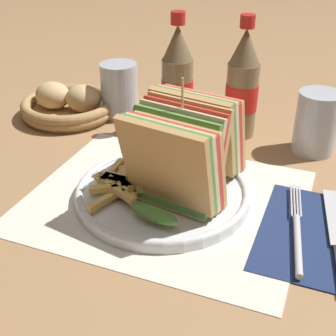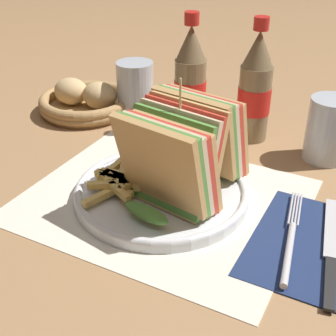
% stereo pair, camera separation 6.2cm
% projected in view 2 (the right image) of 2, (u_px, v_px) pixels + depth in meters
% --- Properties ---
extents(ground_plane, '(4.00, 4.00, 0.00)m').
position_uv_depth(ground_plane, '(157.00, 207.00, 0.66)').
color(ground_plane, '#9E754C').
extents(placemat, '(0.39, 0.32, 0.00)m').
position_uv_depth(placemat, '(161.00, 199.00, 0.68)').
color(placemat, silver).
rests_on(placemat, ground_plane).
extents(plate_main, '(0.25, 0.25, 0.02)m').
position_uv_depth(plate_main, '(162.00, 192.00, 0.68)').
color(plate_main, white).
rests_on(plate_main, ground_plane).
extents(club_sandwich, '(0.14, 0.22, 0.17)m').
position_uv_depth(club_sandwich, '(181.00, 151.00, 0.64)').
color(club_sandwich, tan).
rests_on(club_sandwich, plate_main).
extents(fries_pile, '(0.08, 0.12, 0.02)m').
position_uv_depth(fries_pile, '(119.00, 181.00, 0.66)').
color(fries_pile, '#E5C166').
rests_on(fries_pile, plate_main).
extents(ketchup_blob, '(0.04, 0.03, 0.01)m').
position_uv_depth(ketchup_blob, '(140.00, 168.00, 0.70)').
color(ketchup_blob, maroon).
rests_on(ketchup_blob, plate_main).
extents(napkin, '(0.14, 0.20, 0.00)m').
position_uv_depth(napkin, '(310.00, 244.00, 0.59)').
color(napkin, navy).
rests_on(napkin, ground_plane).
extents(fork, '(0.04, 0.19, 0.01)m').
position_uv_depth(fork, '(290.00, 243.00, 0.58)').
color(fork, silver).
rests_on(fork, napkin).
extents(knife, '(0.05, 0.21, 0.00)m').
position_uv_depth(knife, '(331.00, 248.00, 0.57)').
color(knife, black).
rests_on(knife, napkin).
extents(coke_bottle_near, '(0.06, 0.06, 0.21)m').
position_uv_depth(coke_bottle_near, '(190.00, 82.00, 0.84)').
color(coke_bottle_near, '#7A6647').
rests_on(coke_bottle_near, ground_plane).
extents(coke_bottle_far, '(0.06, 0.06, 0.21)m').
position_uv_depth(coke_bottle_far, '(255.00, 89.00, 0.81)').
color(coke_bottle_far, '#7A6647').
rests_on(coke_bottle_far, ground_plane).
extents(glass_near, '(0.07, 0.07, 0.11)m').
position_uv_depth(glass_near, '(329.00, 130.00, 0.76)').
color(glass_near, silver).
rests_on(glass_near, ground_plane).
extents(glass_far, '(0.07, 0.07, 0.11)m').
position_uv_depth(glass_far, '(135.00, 92.00, 0.92)').
color(glass_far, silver).
rests_on(glass_far, ground_plane).
extents(bread_basket, '(0.19, 0.19, 0.07)m').
position_uv_depth(bread_basket, '(86.00, 101.00, 0.94)').
color(bread_basket, '#AD8451').
rests_on(bread_basket, ground_plane).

